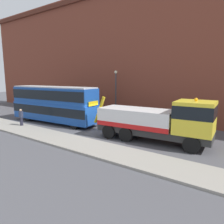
{
  "coord_description": "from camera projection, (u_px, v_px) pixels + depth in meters",
  "views": [
    {
      "loc": [
        12.36,
        -15.1,
        5.11
      ],
      "look_at": [
        1.59,
        -0.15,
        2.0
      ],
      "focal_mm": 33.5,
      "sensor_mm": 36.0,
      "label": 1
    }
  ],
  "objects": [
    {
      "name": "ground_plane",
      "position": [
        100.0,
        131.0,
        20.05
      ],
      "size": [
        120.0,
        120.0,
        0.0
      ],
      "primitive_type": "plane",
      "color": "#4C4C51"
    },
    {
      "name": "double_decker_bus",
      "position": [
        54.0,
        103.0,
        23.28
      ],
      "size": [
        11.17,
        3.35,
        4.06
      ],
      "rotation": [
        0.0,
        0.0,
        0.07
      ],
      "color": "#19479E",
      "rests_on": "ground_plane"
    },
    {
      "name": "street_lamp",
      "position": [
        116.0,
        91.0,
        24.62
      ],
      "size": [
        0.36,
        0.36,
        5.83
      ],
      "color": "#38383D",
      "rests_on": "ground_plane"
    },
    {
      "name": "building_facade",
      "position": [
        138.0,
        51.0,
        24.62
      ],
      "size": [
        60.0,
        1.5,
        16.0
      ],
      "color": "brown",
      "rests_on": "ground_plane"
    },
    {
      "name": "recovery_tow_truck",
      "position": [
        158.0,
        120.0,
        16.24
      ],
      "size": [
        10.22,
        3.29,
        3.67
      ],
      "rotation": [
        0.0,
        0.0,
        0.07
      ],
      "color": "#2D2D2D",
      "rests_on": "ground_plane"
    },
    {
      "name": "pedestrian_onlooker",
      "position": [
        21.0,
        117.0,
        21.45
      ],
      "size": [
        0.4,
        0.47,
        1.71
      ],
      "rotation": [
        0.0,
        0.0,
        0.42
      ],
      "color": "#232333",
      "rests_on": "near_kerb"
    },
    {
      "name": "near_kerb",
      "position": [
        66.0,
        141.0,
        16.68
      ],
      "size": [
        60.0,
        2.8,
        0.15
      ],
      "primitive_type": "cube",
      "color": "gray",
      "rests_on": "ground_plane"
    }
  ]
}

